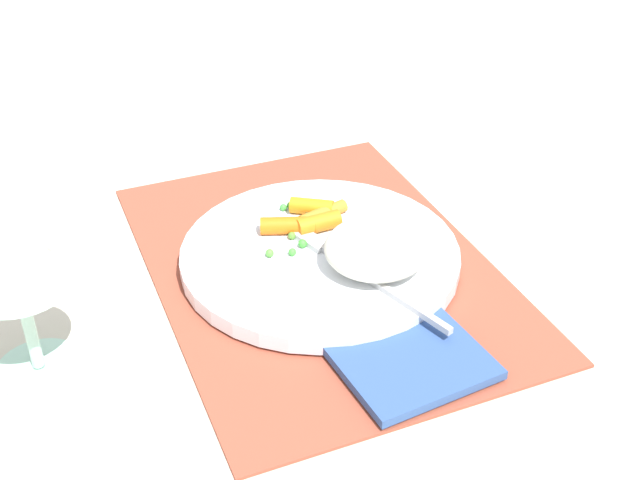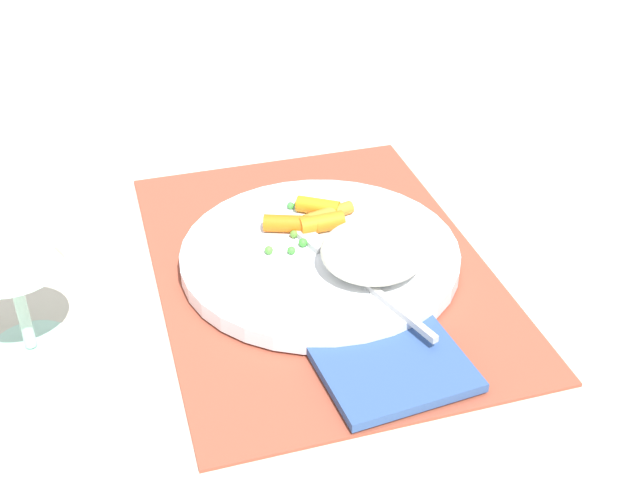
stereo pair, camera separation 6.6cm
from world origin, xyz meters
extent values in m
plane|color=beige|center=(0.00, 0.00, 0.00)|extent=(2.40, 2.40, 0.00)
cube|color=#9E4733|center=(0.00, 0.00, 0.00)|extent=(0.43, 0.31, 0.01)
cylinder|color=white|center=(0.00, 0.00, 0.01)|extent=(0.26, 0.26, 0.02)
ellipsoid|color=beige|center=(-0.05, -0.04, 0.04)|extent=(0.09, 0.10, 0.04)
cylinder|color=orange|center=(0.03, -0.01, 0.03)|extent=(0.02, 0.04, 0.02)
cylinder|color=orange|center=(0.06, -0.02, 0.03)|extent=(0.04, 0.04, 0.02)
cylinder|color=orange|center=(0.04, 0.02, 0.03)|extent=(0.03, 0.06, 0.02)
cylinder|color=orange|center=(0.05, -0.02, 0.03)|extent=(0.03, 0.05, 0.01)
sphere|color=#5A9432|center=(0.03, 0.02, 0.03)|extent=(0.01, 0.01, 0.01)
sphere|color=green|center=(0.08, 0.01, 0.03)|extent=(0.01, 0.01, 0.01)
sphere|color=#57B13D|center=(0.01, 0.05, 0.03)|extent=(0.01, 0.01, 0.01)
sphere|color=green|center=(0.01, 0.01, 0.03)|extent=(0.01, 0.01, 0.01)
sphere|color=#419246|center=(0.06, -0.01, 0.03)|extent=(0.01, 0.01, 0.01)
sphere|color=green|center=(0.00, 0.03, 0.03)|extent=(0.01, 0.01, 0.01)
sphere|color=green|center=(0.05, 0.04, 0.03)|extent=(0.01, 0.01, 0.01)
sphere|color=green|center=(0.08, 0.00, 0.03)|extent=(0.01, 0.01, 0.01)
cube|color=#B9B9B9|center=(0.02, 0.01, 0.02)|extent=(0.05, 0.03, 0.01)
cube|color=#B9B9B9|center=(-0.08, -0.03, 0.02)|extent=(0.15, 0.05, 0.01)
cylinder|color=#B2E0CC|center=(-0.04, 0.26, 0.00)|extent=(0.07, 0.07, 0.00)
cylinder|color=#B2E0CC|center=(-0.04, 0.26, 0.04)|extent=(0.01, 0.01, 0.08)
cone|color=#B2E0CC|center=(-0.04, 0.26, 0.12)|extent=(0.08, 0.08, 0.08)
cube|color=#33518C|center=(-0.16, -0.01, 0.01)|extent=(0.11, 0.12, 0.01)
camera|label=1|loc=(-0.59, 0.25, 0.46)|focal=46.62mm
camera|label=2|loc=(-0.62, 0.18, 0.46)|focal=46.62mm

